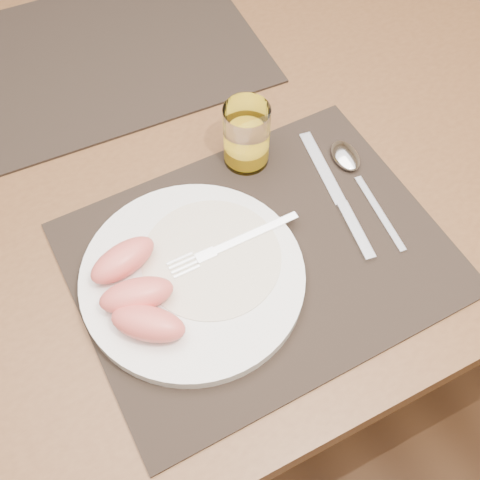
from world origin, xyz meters
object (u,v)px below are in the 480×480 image
plate (193,277)px  knife (341,203)px  placemat_near (260,257)px  fork (224,248)px  placemat_far (111,52)px  juice_glass (246,138)px  spoon (350,164)px  table (185,179)px

plate → knife: bearing=3.8°
placemat_near → fork: fork is taller
placemat_far → juice_glass: (0.09, -0.29, 0.04)m
placemat_near → knife: knife is taller
placemat_far → spoon: bearing=-60.5°
table → fork: 0.23m
placemat_near → table: bearing=92.8°
placemat_near → spoon: bearing=21.8°
knife → fork: bearing=179.8°
spoon → juice_glass: (-0.12, 0.08, 0.04)m
plate → juice_glass: bearing=44.1°
table → placemat_far: bearing=95.5°
table → placemat_far: placemat_far is taller
placemat_far → fork: (-0.01, -0.42, 0.02)m
knife → spoon: size_ratio=1.14×
fork → juice_glass: bearing=52.5°
plate → fork: 0.05m
fork → table: bearing=81.8°
juice_glass → table: bearing=133.5°
placemat_near → spoon: 0.19m
placemat_near → fork: 0.05m
juice_glass → placemat_near: bearing=-111.2°
table → fork: bearing=-98.2°
placemat_near → fork: (-0.04, 0.02, 0.02)m
spoon → juice_glass: 0.15m
placemat_far → juice_glass: 0.31m
table → juice_glass: bearing=-46.5°
fork → knife: (0.17, -0.00, -0.02)m
juice_glass → fork: bearing=-127.5°
table → juice_glass: juice_glass is taller
knife → juice_glass: (-0.07, 0.13, 0.04)m
fork → spoon: bearing=12.7°
table → plate: bearing=-110.0°
table → plate: plate is taller
fork → spoon: size_ratio=0.91×
table → spoon: size_ratio=7.28×
placemat_far → plate: size_ratio=1.67×
placemat_far → fork: bearing=-91.0°
placemat_far → spoon: (0.21, -0.37, 0.01)m
table → plate: 0.25m
spoon → knife: bearing=-132.5°
placemat_near → spoon: size_ratio=2.34×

